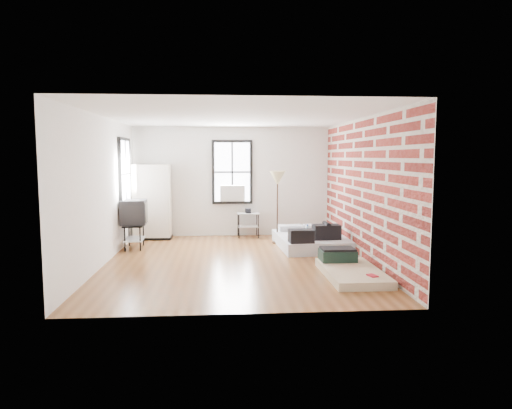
{
  "coord_description": "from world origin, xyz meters",
  "views": [
    {
      "loc": [
        -0.25,
        -8.76,
        2.04
      ],
      "look_at": [
        0.42,
        0.3,
        1.09
      ],
      "focal_mm": 32.0,
      "sensor_mm": 36.0,
      "label": 1
    }
  ],
  "objects": [
    {
      "name": "ground",
      "position": [
        0.0,
        0.0,
        0.0
      ],
      "size": [
        6.0,
        6.0,
        0.0
      ],
      "primitive_type": "plane",
      "color": "brown",
      "rests_on": "ground"
    },
    {
      "name": "floor_lamp",
      "position": [
        1.04,
        1.84,
        1.46
      ],
      "size": [
        0.37,
        0.37,
        1.71
      ],
      "color": "black",
      "rests_on": "ground"
    },
    {
      "name": "tv_stand",
      "position": [
        -2.21,
        1.45,
        0.78
      ],
      "size": [
        0.58,
        0.8,
        1.09
      ],
      "rotation": [
        0.0,
        0.0,
        0.06
      ],
      "color": "black",
      "rests_on": "ground"
    },
    {
      "name": "side_table",
      "position": [
        0.39,
        2.72,
        0.5
      ],
      "size": [
        0.57,
        0.46,
        0.73
      ],
      "rotation": [
        0.0,
        0.0,
        0.03
      ],
      "color": "black",
      "rests_on": "ground"
    },
    {
      "name": "mattress_bare",
      "position": [
        1.93,
        -1.13,
        0.11
      ],
      "size": [
        0.92,
        1.74,
        0.37
      ],
      "rotation": [
        0.0,
        0.0,
        0.0
      ],
      "color": "tan",
      "rests_on": "ground"
    },
    {
      "name": "mattress_main",
      "position": [
        1.75,
        1.29,
        0.18
      ],
      "size": [
        1.59,
        2.08,
        0.64
      ],
      "rotation": [
        0.0,
        0.0,
        0.06
      ],
      "color": "silver",
      "rests_on": "ground"
    },
    {
      "name": "wardrobe",
      "position": [
        -2.0,
        2.65,
        0.92
      ],
      "size": [
        0.94,
        0.54,
        1.85
      ],
      "rotation": [
        0.0,
        0.0,
        0.0
      ],
      "color": "black",
      "rests_on": "ground"
    },
    {
      "name": "room_shell",
      "position": [
        0.23,
        0.36,
        1.74
      ],
      "size": [
        5.02,
        6.02,
        2.8
      ],
      "color": "silver",
      "rests_on": "ground"
    }
  ]
}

